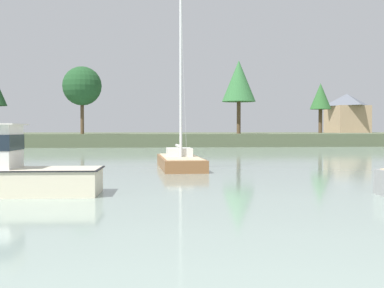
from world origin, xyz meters
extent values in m
cube|color=#4C563D|center=(0.00, 98.26, 1.01)|extent=(248.57, 56.42, 2.01)
cube|color=brown|center=(-10.74, 28.28, 0.12)|extent=(2.82, 9.56, 1.31)
cube|color=#CCB78E|center=(-10.74, 28.28, 0.79)|extent=(2.49, 8.98, 0.04)
cube|color=silver|center=(-10.75, 28.76, 1.09)|extent=(1.74, 2.12, 0.57)
cylinder|color=silver|center=(-10.73, 27.52, 6.29)|extent=(0.19, 0.19, 10.96)
cylinder|color=silver|center=(-10.76, 29.42, 1.48)|extent=(0.21, 3.81, 0.15)
cylinder|color=silver|center=(-10.76, 29.42, 1.53)|extent=(0.20, 3.43, 0.14)
cylinder|color=#999999|center=(-10.70, 25.62, 6.26)|extent=(0.08, 3.82, 10.91)
cylinder|color=brown|center=(-22.37, 72.95, 5.03)|extent=(0.54, 0.54, 6.03)
sphere|color=#1E4723|center=(-22.37, 72.95, 9.38)|extent=(5.97, 5.97, 5.97)
cylinder|color=brown|center=(2.77, 77.01, 6.35)|extent=(0.65, 0.65, 8.68)
cone|color=#336B38|center=(2.77, 77.01, 10.76)|extent=(5.58, 5.58, 6.83)
cylinder|color=brown|center=(22.59, 93.24, 5.89)|extent=(0.74, 0.74, 7.76)
cone|color=#2D602D|center=(22.59, 93.24, 9.43)|extent=(4.27, 4.27, 5.22)
cube|color=tan|center=(32.50, 103.81, 4.99)|extent=(7.13, 9.92, 5.95)
pyramid|color=#565B66|center=(32.50, 103.81, 9.35)|extent=(7.70, 10.72, 2.78)
camera|label=1|loc=(-13.42, -7.04, 2.64)|focal=48.03mm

